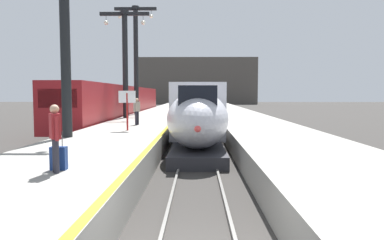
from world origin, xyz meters
The scene contains 17 objects.
platform_left centered at (-4.05, 24.75, 0.53)m, with size 4.80×110.00×1.05m, color gray.
platform_right centered at (4.05, 24.75, 0.53)m, with size 4.80×110.00×1.05m, color gray.
platform_left_safety_stripe centered at (-1.77, 24.75, 1.05)m, with size 0.20×107.80×0.01m, color yellow.
rail_main_left centered at (-0.75, 27.50, 0.06)m, with size 0.08×110.00×0.12m, color slate.
rail_main_right centered at (0.75, 27.50, 0.06)m, with size 0.08×110.00×0.12m, color slate.
rail_secondary_left centered at (-8.85, 27.50, 0.06)m, with size 0.08×110.00×0.12m, color slate.
rail_secondary_right centered at (-7.35, 27.50, 0.06)m, with size 0.08×110.00×0.12m, color slate.
highspeed_train_main centered at (0.00, 34.62, 1.96)m, with size 2.92×55.77×3.60m.
regional_train_adjacent centered at (-8.10, 32.63, 2.13)m, with size 2.85×36.60×3.80m.
station_column_mid centered at (-5.90, 9.96, 6.26)m, with size 4.00×0.68×8.59m.
station_column_far centered at (-5.90, 23.19, 6.29)m, with size 4.00×0.68×8.65m.
station_column_distant centered at (-5.90, 28.36, 7.14)m, with size 4.00×0.68×10.26m.
passenger_near_edge centered at (-3.51, 2.64, 2.04)m, with size 0.39×0.50×1.69m.
passenger_mid_platform centered at (-3.85, 16.48, 2.04)m, with size 0.40×0.48×1.69m.
rolling_suitcase centered at (-3.57, 2.98, 1.35)m, with size 0.40×0.22×0.98m.
departure_info_board centered at (-3.76, 12.96, 2.56)m, with size 0.90×0.10×2.12m.
terminus_back_wall centered at (0.00, 102.00, 7.00)m, with size 36.00×2.00×14.00m, color #4C4742.
Camera 1 is at (-0.01, -6.02, 2.99)m, focal length 33.41 mm.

